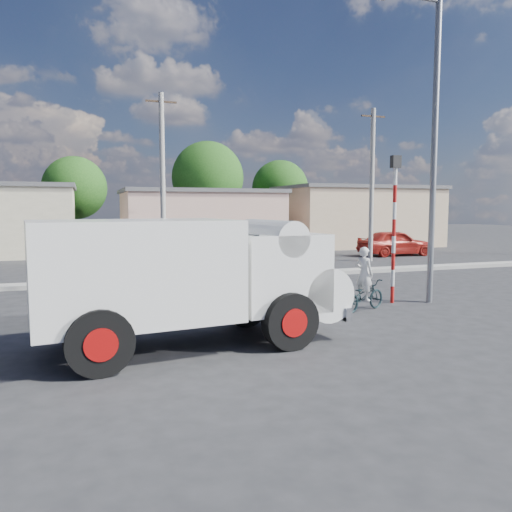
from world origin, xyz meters
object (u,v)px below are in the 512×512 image
object	(u,v)px
cyclist	(364,284)
streetlight	(430,135)
truck	(195,276)
bicycle	(364,296)
traffic_pole	(394,216)
car_cream	(291,247)
car_red	(395,243)

from	to	relation	value
cyclist	streetlight	xyz separation A→B (m)	(2.39, 0.47, 4.22)
streetlight	truck	bearing A→B (deg)	-162.61
bicycle	traffic_pole	bearing A→B (deg)	-83.52
bicycle	traffic_pole	xyz separation A→B (m)	(1.45, 0.77, 2.16)
car_cream	car_red	bearing A→B (deg)	-93.35
bicycle	car_cream	size ratio (longest dim) A/B	0.39
car_cream	car_red	xyz separation A→B (m)	(6.82, 0.24, 0.08)
truck	traffic_pole	xyz separation A→B (m)	(6.58, 2.65, 1.15)
truck	car_cream	world-z (taller)	truck
truck	cyclist	size ratio (longest dim) A/B	4.41
truck	car_red	distance (m)	21.76
cyclist	car_cream	xyz separation A→B (m)	(3.48, 13.21, -0.05)
car_cream	streetlight	bearing A→B (deg)	169.72
car_cream	cyclist	bearing A→B (deg)	159.86
truck	streetlight	size ratio (longest dim) A/B	0.72
car_cream	traffic_pole	size ratio (longest dim) A/B	0.97
traffic_pole	car_cream	bearing A→B (deg)	80.73
truck	car_cream	distance (m)	17.39
truck	car_cream	size ratio (longest dim) A/B	1.55
bicycle	car_cream	bearing A→B (deg)	-36.21
traffic_pole	streetlight	world-z (taller)	streetlight
truck	bicycle	xyz separation A→B (m)	(5.12, 1.88, -1.01)
car_cream	traffic_pole	bearing A→B (deg)	165.35
car_cream	streetlight	distance (m)	13.48
streetlight	bicycle	bearing A→B (deg)	-168.89
bicycle	streetlight	xyz separation A→B (m)	(2.39, 0.47, 4.53)
car_cream	traffic_pole	distance (m)	12.75
bicycle	streetlight	world-z (taller)	streetlight
truck	streetlight	bearing A→B (deg)	10.99
car_red	traffic_pole	xyz separation A→B (m)	(-8.85, -12.68, 1.83)
truck	bicycle	world-z (taller)	truck
bicycle	cyclist	distance (m)	0.31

